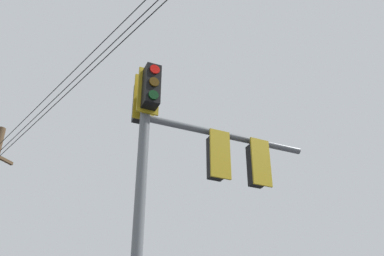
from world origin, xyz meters
The scene contains 1 object.
signal_mast_assembly centered at (0.78, 0.37, 5.06)m, with size 0.97×3.82×7.09m.
Camera 1 is at (7.91, -2.75, 1.55)m, focal length 42.05 mm.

